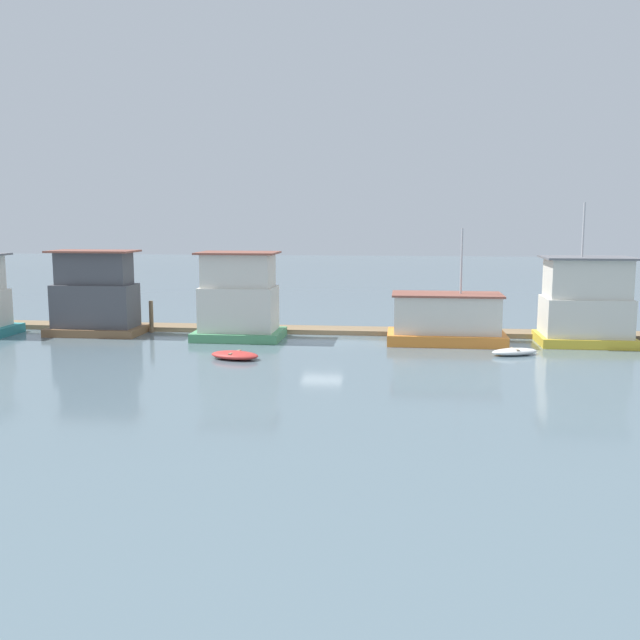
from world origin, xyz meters
TOP-DOWN VIEW (x-y plane):
  - ground_plane at (0.00, 0.00)m, footprint 200.00×200.00m
  - dock_walkway at (0.00, 3.03)m, footprint 59.60×2.07m
  - houseboat_brown at (-14.71, 0.54)m, footprint 5.91×3.21m
  - houseboat_green at (-5.16, -0.08)m, footprint 5.38×3.86m
  - houseboat_orange at (7.51, -0.09)m, footprint 6.97×3.66m
  - houseboat_yellow at (15.64, 0.49)m, footprint 5.41×3.89m
  - dinghy_red at (-3.93, -6.40)m, footprint 2.95×2.09m
  - dinghy_white at (11.03, -3.55)m, footprint 2.82×1.83m
  - mooring_post_near_left at (-16.54, 1.74)m, footprint 0.27×0.27m
  - mooring_post_far_right at (-11.46, 1.74)m, footprint 0.27×0.27m

SIDE VIEW (x-z plane):
  - ground_plane at x=0.00m, z-range 0.00..0.00m
  - dock_walkway at x=0.00m, z-range 0.00..0.30m
  - dinghy_white at x=11.03m, z-range 0.00..0.39m
  - dinghy_red at x=-3.93m, z-range 0.00..0.43m
  - mooring_post_near_left at x=-16.54m, z-range 0.00..1.52m
  - mooring_post_far_right at x=-11.46m, z-range 0.00..2.08m
  - houseboat_orange at x=7.51m, z-range -2.01..4.83m
  - houseboat_brown at x=-14.71m, z-range -0.31..5.09m
  - houseboat_yellow at x=15.64m, z-range -1.74..6.60m
  - houseboat_green at x=-5.16m, z-range -0.23..5.16m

